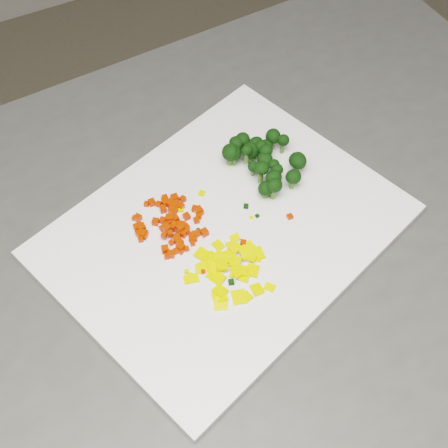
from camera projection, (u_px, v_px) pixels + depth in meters
name	position (u px, v px, depth m)	size (l,w,h in m)	color
counter_block	(232.00, 361.00, 1.18)	(1.04, 0.73, 0.90)	#454542
cutting_board	(224.00, 231.00, 0.80)	(0.42, 0.33, 0.01)	white
carrot_pile	(169.00, 221.00, 0.79)	(0.09, 0.09, 0.03)	red
pepper_pile	(233.00, 263.00, 0.76)	(0.11, 0.11, 0.02)	yellow
broccoli_pile	(258.00, 159.00, 0.83)	(0.11, 0.11, 0.05)	black
carrot_cube_0	(168.00, 223.00, 0.79)	(0.01, 0.01, 0.01)	red
carrot_cube_1	(180.00, 228.00, 0.78)	(0.01, 0.01, 0.01)	red
carrot_cube_2	(164.00, 235.00, 0.78)	(0.01, 0.01, 0.01)	red
carrot_cube_3	(141.00, 239.00, 0.78)	(0.01, 0.01, 0.01)	red
carrot_cube_4	(194.00, 238.00, 0.78)	(0.01, 0.01, 0.01)	red
carrot_cube_5	(147.00, 204.00, 0.81)	(0.01, 0.01, 0.01)	red
carrot_cube_6	(182.00, 225.00, 0.79)	(0.01, 0.01, 0.01)	red
carrot_cube_7	(199.00, 216.00, 0.80)	(0.01, 0.01, 0.01)	red
carrot_cube_8	(181.00, 206.00, 0.81)	(0.01, 0.01, 0.01)	red
carrot_cube_9	(172.00, 207.00, 0.81)	(0.01, 0.01, 0.01)	red
carrot_cube_10	(172.00, 209.00, 0.81)	(0.01, 0.01, 0.01)	red
carrot_cube_11	(176.00, 203.00, 0.81)	(0.01, 0.01, 0.01)	red
carrot_cube_12	(135.00, 218.00, 0.80)	(0.01, 0.01, 0.01)	red
carrot_cube_13	(177.00, 225.00, 0.79)	(0.01, 0.01, 0.01)	red
carrot_cube_14	(186.00, 227.00, 0.79)	(0.01, 0.01, 0.01)	red
carrot_cube_15	(169.00, 225.00, 0.79)	(0.01, 0.01, 0.01)	red
carrot_cube_16	(199.00, 211.00, 0.80)	(0.01, 0.01, 0.01)	red
carrot_cube_17	(138.00, 218.00, 0.80)	(0.01, 0.01, 0.01)	red
carrot_cube_18	(196.00, 220.00, 0.80)	(0.01, 0.01, 0.01)	red
carrot_cube_19	(172.00, 226.00, 0.79)	(0.01, 0.01, 0.01)	red
carrot_cube_20	(183.00, 199.00, 0.82)	(0.01, 0.01, 0.01)	red
carrot_cube_21	(162.00, 228.00, 0.79)	(0.01, 0.01, 0.01)	red
carrot_cube_22	(167.00, 229.00, 0.78)	(0.01, 0.01, 0.01)	red
carrot_cube_23	(170.00, 218.00, 0.79)	(0.01, 0.01, 0.01)	red
carrot_cube_24	(170.00, 222.00, 0.79)	(0.01, 0.01, 0.01)	red
carrot_cube_25	(192.00, 239.00, 0.78)	(0.01, 0.01, 0.01)	red
carrot_cube_26	(165.00, 198.00, 0.82)	(0.01, 0.01, 0.01)	red
carrot_cube_27	(169.00, 219.00, 0.79)	(0.01, 0.01, 0.01)	red
carrot_cube_28	(171.00, 203.00, 0.81)	(0.01, 0.01, 0.01)	red
carrot_cube_29	(171.00, 254.00, 0.77)	(0.01, 0.01, 0.01)	red
carrot_cube_30	(184.00, 233.00, 0.79)	(0.01, 0.01, 0.01)	red
carrot_cube_31	(195.00, 209.00, 0.81)	(0.01, 0.01, 0.01)	red
carrot_cube_32	(175.00, 228.00, 0.79)	(0.01, 0.01, 0.01)	red
carrot_cube_33	(156.00, 222.00, 0.80)	(0.01, 0.01, 0.01)	red
carrot_cube_34	(171.00, 205.00, 0.81)	(0.01, 0.01, 0.01)	red
carrot_cube_35	(167.00, 256.00, 0.77)	(0.01, 0.01, 0.01)	red
carrot_cube_36	(183.00, 233.00, 0.78)	(0.01, 0.01, 0.01)	red
carrot_cube_37	(175.00, 205.00, 0.81)	(0.01, 0.01, 0.01)	red
carrot_cube_38	(140.00, 234.00, 0.78)	(0.01, 0.01, 0.01)	red
carrot_cube_39	(145.00, 233.00, 0.79)	(0.01, 0.01, 0.01)	red
carrot_cube_40	(165.00, 201.00, 0.81)	(0.01, 0.01, 0.01)	red
carrot_cube_41	(175.00, 198.00, 0.82)	(0.01, 0.01, 0.01)	red
carrot_cube_42	(181.00, 251.00, 0.77)	(0.01, 0.01, 0.01)	red
carrot_cube_43	(193.00, 243.00, 0.78)	(0.01, 0.01, 0.01)	red
carrot_cube_44	(142.00, 227.00, 0.79)	(0.01, 0.01, 0.01)	red
carrot_cube_45	(165.00, 227.00, 0.79)	(0.01, 0.01, 0.01)	red
carrot_cube_46	(171.00, 224.00, 0.79)	(0.01, 0.01, 0.01)	red
carrot_cube_47	(142.00, 234.00, 0.78)	(0.01, 0.01, 0.01)	red
carrot_cube_48	(144.00, 236.00, 0.78)	(0.01, 0.01, 0.01)	red
carrot_cube_49	(159.00, 204.00, 0.81)	(0.01, 0.01, 0.01)	red
carrot_cube_50	(171.00, 243.00, 0.78)	(0.01, 0.01, 0.01)	red
carrot_cube_51	(137.00, 228.00, 0.79)	(0.01, 0.01, 0.01)	red
carrot_cube_52	(168.00, 217.00, 0.79)	(0.01, 0.01, 0.01)	red
carrot_cube_53	(174.00, 225.00, 0.79)	(0.01, 0.01, 0.01)	red
carrot_cube_54	(173.00, 227.00, 0.78)	(0.01, 0.01, 0.01)	red
carrot_cube_55	(204.00, 233.00, 0.79)	(0.01, 0.01, 0.01)	red
carrot_cube_56	(201.00, 213.00, 0.80)	(0.01, 0.01, 0.01)	red
carrot_cube_57	(173.00, 212.00, 0.80)	(0.01, 0.01, 0.01)	red
carrot_cube_58	(186.00, 230.00, 0.79)	(0.01, 0.01, 0.01)	red
carrot_cube_59	(183.00, 199.00, 0.82)	(0.01, 0.01, 0.01)	red
carrot_cube_60	(179.00, 242.00, 0.78)	(0.01, 0.01, 0.01)	red
carrot_cube_61	(187.00, 216.00, 0.80)	(0.01, 0.01, 0.01)	red
carrot_cube_62	(177.00, 238.00, 0.78)	(0.01, 0.01, 0.01)	red
carrot_cube_63	(197.00, 234.00, 0.79)	(0.01, 0.01, 0.01)	red
carrot_cube_64	(193.00, 236.00, 0.78)	(0.01, 0.01, 0.01)	red
carrot_cube_65	(163.00, 209.00, 0.81)	(0.01, 0.01, 0.01)	red
carrot_cube_66	(176.00, 251.00, 0.77)	(0.01, 0.01, 0.01)	red
carrot_cube_67	(187.00, 249.00, 0.77)	(0.01, 0.01, 0.01)	red
carrot_cube_68	(170.00, 203.00, 0.81)	(0.01, 0.01, 0.01)	red
carrot_cube_69	(141.00, 225.00, 0.79)	(0.01, 0.01, 0.01)	red
carrot_cube_70	(175.00, 209.00, 0.81)	(0.01, 0.01, 0.01)	red
carrot_cube_71	(152.00, 202.00, 0.81)	(0.01, 0.01, 0.01)	red
carrot_cube_72	(165.00, 249.00, 0.77)	(0.01, 0.01, 0.01)	red
carrot_cube_73	(166.00, 203.00, 0.81)	(0.01, 0.01, 0.01)	red
carrot_cube_74	(176.00, 219.00, 0.79)	(0.01, 0.01, 0.01)	red
carrot_cube_75	(181.00, 247.00, 0.77)	(0.01, 0.01, 0.01)	red
carrot_cube_76	(138.00, 227.00, 0.79)	(0.01, 0.01, 0.01)	red
carrot_cube_77	(170.00, 202.00, 0.81)	(0.01, 0.01, 0.01)	red
carrot_cube_78	(181.00, 227.00, 0.78)	(0.01, 0.01, 0.01)	red
carrot_cube_79	(166.00, 226.00, 0.79)	(0.01, 0.01, 0.01)	red
carrot_cube_80	(170.00, 234.00, 0.78)	(0.01, 0.01, 0.01)	red
carrot_cube_81	(163.00, 220.00, 0.80)	(0.01, 0.01, 0.01)	red
pepper_chunk_0	(242.00, 271.00, 0.75)	(0.01, 0.01, 0.00)	yellow
pepper_chunk_1	(200.00, 269.00, 0.76)	(0.01, 0.01, 0.00)	yellow
pepper_chunk_2	(228.00, 262.00, 0.76)	(0.01, 0.02, 0.00)	yellow
pepper_chunk_3	(212.00, 265.00, 0.76)	(0.02, 0.01, 0.00)	yellow
pepper_chunk_4	(218.00, 245.00, 0.78)	(0.01, 0.01, 0.00)	yellow
pepper_chunk_5	(248.00, 247.00, 0.78)	(0.02, 0.01, 0.00)	yellow
pepper_chunk_6	(244.00, 277.00, 0.75)	(0.01, 0.01, 0.00)	yellow
pepper_chunk_7	(251.00, 258.00, 0.76)	(0.01, 0.01, 0.00)	yellow
pepper_chunk_8	(220.00, 297.00, 0.74)	(0.02, 0.02, 0.00)	yellow
pepper_chunk_9	(231.00, 247.00, 0.78)	(0.02, 0.01, 0.00)	yellow
pepper_chunk_10	(218.00, 278.00, 0.75)	(0.02, 0.01, 0.00)	yellow
pepper_chunk_11	(236.00, 262.00, 0.76)	(0.02, 0.01, 0.00)	yellow
pepper_chunk_12	(246.00, 252.00, 0.77)	(0.02, 0.02, 0.00)	yellow
pepper_chunk_13	(220.00, 258.00, 0.77)	(0.02, 0.02, 0.00)	yellow
pepper_chunk_14	(229.00, 256.00, 0.76)	(0.01, 0.02, 0.00)	yellow
pepper_chunk_15	(239.00, 297.00, 0.74)	(0.02, 0.02, 0.00)	yellow
pepper_chunk_16	(221.00, 304.00, 0.73)	(0.02, 0.02, 0.00)	yellow
pepper_chunk_17	(215.00, 269.00, 0.76)	(0.01, 0.01, 0.00)	yellow
pepper_chunk_18	(213.00, 263.00, 0.76)	(0.01, 0.01, 0.00)	yellow
pepper_chunk_19	(203.00, 267.00, 0.76)	(0.01, 0.01, 0.00)	yellow
pepper_chunk_20	(270.00, 287.00, 0.74)	(0.01, 0.01, 0.00)	yellow
pepper_chunk_21	(258.00, 253.00, 0.77)	(0.02, 0.01, 0.00)	yellow
pepper_chunk_22	(209.00, 256.00, 0.77)	(0.01, 0.01, 0.00)	yellow
pepper_chunk_23	(202.00, 254.00, 0.77)	(0.02, 0.01, 0.00)	yellow
pepper_chunk_24	(224.00, 258.00, 0.76)	(0.02, 0.01, 0.00)	yellow
pepper_chunk_25	(222.00, 265.00, 0.76)	(0.01, 0.02, 0.00)	yellow
pepper_chunk_26	(236.00, 272.00, 0.75)	(0.02, 0.01, 0.00)	yellow
pepper_chunk_27	(256.00, 258.00, 0.77)	(0.01, 0.01, 0.00)	yellow
pepper_chunk_28	(191.00, 279.00, 0.75)	(0.02, 0.01, 0.00)	yellow
pepper_chunk_29	(257.00, 289.00, 0.74)	(0.01, 0.02, 0.00)	yellow
pepper_chunk_30	(235.00, 248.00, 0.77)	(0.02, 0.01, 0.00)	yellow
pepper_chunk_31	(252.00, 271.00, 0.76)	(0.02, 0.02, 0.00)	yellow
pepper_chunk_32	(247.00, 296.00, 0.74)	(0.01, 0.01, 0.00)	yellow
pepper_chunk_33	(235.00, 238.00, 0.78)	(0.01, 0.01, 0.00)	yellow
pepper_chunk_34	(220.00, 291.00, 0.74)	(0.02, 0.01, 0.00)	yellow
pepper_chunk_35	(233.00, 260.00, 0.76)	(0.01, 0.01, 0.00)	yellow
pepper_chunk_36	(214.00, 275.00, 0.75)	(0.01, 0.02, 0.00)	yellow
pepper_chunk_37	(208.00, 257.00, 0.77)	(0.01, 0.02, 0.00)	yellow
broccoli_floret_0	(235.00, 154.00, 0.85)	(0.02, 0.02, 0.03)	black
broccoli_floret_1	(273.00, 182.00, 0.82)	(0.03, 0.03, 0.03)	black
broccoli_floret_2	(252.00, 148.00, 0.86)	(0.03, 0.03, 0.02)	black
broccoli_floret_3	(264.00, 162.00, 0.84)	(0.03, 0.03, 0.03)	black
broccoli_floret_4	(292.00, 180.00, 0.82)	(0.03, 0.03, 0.03)	black
broccoli_floret_5	(234.00, 157.00, 0.84)	(0.02, 0.02, 0.03)	black
broccoli_floret_6	(297.00, 164.00, 0.83)	(0.03, 0.03, 0.03)	black
broccoli_floret_7	(255.00, 146.00, 0.86)	(0.03, 0.03, 0.03)	black
broccoli_floret_8	(273.00, 168.00, 0.83)	(0.02, 0.02, 0.03)	black
broccoli_floret_9	(260.00, 150.00, 0.85)	(0.02, 0.02, 0.03)	black
broccoli_floret_10	(276.00, 174.00, 0.83)	(0.02, 0.02, 0.03)	black
broccoli_floret_11	(282.00, 145.00, 0.86)	(0.02, 0.02, 0.03)	black
broccoli_floret_12	(235.00, 147.00, 0.85)	(0.02, 0.02, 0.03)	black
broccoli_floret_13	(242.00, 143.00, 0.86)	(0.03, 0.03, 0.03)	black
broccoli_floret_14	(273.00, 189.00, 0.81)	(0.03, 0.03, 0.03)	black
broccoli_floret_15	(247.00, 154.00, 0.83)	(0.02, 0.02, 0.03)	black
broccoli_floret_16	(272.00, 140.00, 0.86)	(0.03, 0.03, 0.03)	black
broccoli_floret_17	(266.00, 148.00, 0.86)	(0.02, 0.02, 0.02)	black
broccoli_floret_18	(265.00, 153.00, 0.84)	(0.03, 0.03, 0.02)	black
broccoli_floret_19	(261.00, 173.00, 0.81)	(0.03, 0.03, 0.03)	black
broccoli_floret_20	(230.00, 156.00, 0.84)	(0.03, 0.03, 0.03)	black
broccoli_floret_21	(274.00, 190.00, 0.81)	(0.03, 0.03, 0.03)	black
broccoli_floret_22	(250.00, 153.00, 0.85)	(0.03, 0.03, 0.03)	black
broccoli_floret_23	(253.00, 169.00, 0.84)	(0.02, 0.02, 0.02)	black
broccoli_floret_24	(265.00, 190.00, 0.81)	(0.03, 0.03, 0.03)	black
stray_bit_0	(198.00, 230.00, 0.79)	(0.00, 0.00, 0.00)	black
stray_bit_1	(243.00, 243.00, 0.78)	(0.01, 0.01, 0.01)	red
stray_bit_2	(231.00, 282.00, 0.75)	(0.01, 0.01, 0.00)	black
stray_bit_3	(203.00, 272.00, 0.76)	(0.01, 0.01, 0.00)	red
stray_bit_4	(181.00, 209.00, 0.81)	(0.01, 0.01, 0.00)	yellow
stray_bit_5	(186.00, 272.00, 0.76)	(0.01, 0.01, 0.00)	yellow
stray_bit_6	(191.00, 274.00, 0.75)	(0.00, 0.00, 0.00)	yellow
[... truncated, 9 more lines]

